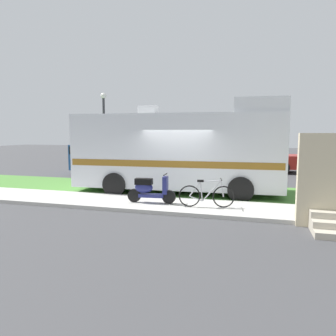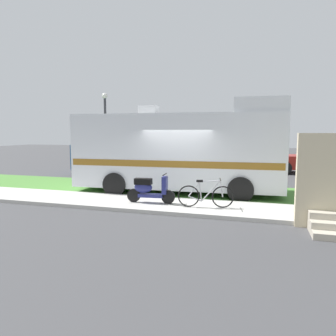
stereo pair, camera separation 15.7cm
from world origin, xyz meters
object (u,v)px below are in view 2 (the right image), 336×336
at_px(motorhome_rv, 181,150).
at_px(bottle_spare, 330,212).
at_px(bottle_green, 312,205).
at_px(pickup_truck_near, 113,158).
at_px(bicycle, 206,195).
at_px(pickup_truck_far, 249,155).
at_px(street_lamp_post, 105,128).
at_px(scooter, 149,189).

bearing_deg(motorhome_rv, bottle_spare, -28.56).
bearing_deg(bottle_green, pickup_truck_near, 147.09).
distance_m(bottle_green, bottle_spare, 0.85).
bearing_deg(motorhome_rv, bicycle, -60.87).
bearing_deg(bicycle, bottle_spare, -1.28).
height_order(pickup_truck_far, street_lamp_post, street_lamp_post).
height_order(scooter, bicycle, scooter).
xyz_separation_m(motorhome_rv, pickup_truck_far, (2.33, 7.84, -0.71)).
distance_m(scooter, street_lamp_post, 6.65).
bearing_deg(motorhome_rv, scooter, -99.82).
distance_m(scooter, pickup_truck_far, 10.70).
xyz_separation_m(scooter, bicycle, (1.88, -0.10, -0.08)).
xyz_separation_m(pickup_truck_far, bottle_green, (2.21, -9.74, -0.76)).
height_order(bicycle, pickup_truck_far, pickup_truck_far).
height_order(pickup_truck_near, street_lamp_post, street_lamp_post).
xyz_separation_m(scooter, bottle_spare, (5.34, -0.18, -0.34)).
xyz_separation_m(scooter, pickup_truck_near, (-4.68, 6.85, 0.34)).
bearing_deg(pickup_truck_near, pickup_truck_far, 25.09).
distance_m(pickup_truck_near, bottle_green, 11.53).
relative_size(motorhome_rv, scooter, 5.02).
xyz_separation_m(bicycle, bottle_spare, (3.47, -0.08, -0.26)).
distance_m(pickup_truck_near, pickup_truck_far, 8.22).
xyz_separation_m(bottle_spare, street_lamp_post, (-9.40, 5.03, 2.39)).
distance_m(motorhome_rv, street_lamp_post, 5.15).
xyz_separation_m(pickup_truck_near, bottle_green, (9.66, -6.25, -0.68)).
relative_size(motorhome_rv, bicycle, 4.76).
distance_m(pickup_truck_near, bottle_spare, 12.26).
bearing_deg(motorhome_rv, bottle_green, -22.72).
height_order(motorhome_rv, pickup_truck_far, motorhome_rv).
distance_m(bottle_spare, street_lamp_post, 10.93).
bearing_deg(motorhome_rv, street_lamp_post, 152.33).
relative_size(motorhome_rv, street_lamp_post, 1.85).
bearing_deg(bottle_green, pickup_truck_far, 102.81).
distance_m(scooter, bottle_spare, 5.36).
relative_size(scooter, bottle_green, 5.51).
relative_size(pickup_truck_near, pickup_truck_far, 1.09).
distance_m(pickup_truck_far, bottle_green, 10.02).
bearing_deg(pickup_truck_near, bottle_spare, -35.01).
bearing_deg(bottle_spare, street_lamp_post, 151.86).
bearing_deg(pickup_truck_near, street_lamp_post, -72.57).
xyz_separation_m(scooter, bottle_green, (4.98, 0.59, -0.33)).
bearing_deg(pickup_truck_near, scooter, -55.63).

